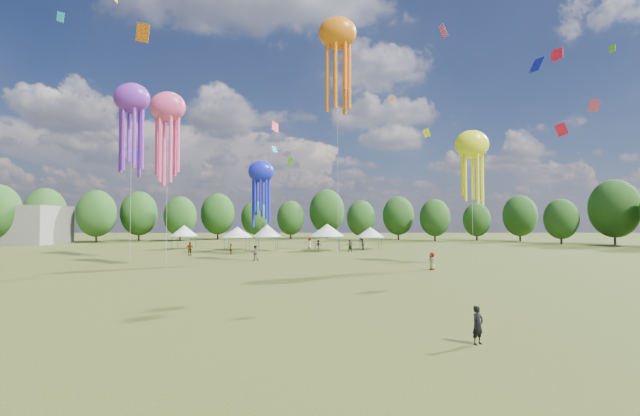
{
  "coord_description": "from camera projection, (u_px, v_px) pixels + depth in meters",
  "views": [
    {
      "loc": [
        2.69,
        -19.16,
        5.07
      ],
      "look_at": [
        2.79,
        15.0,
        6.0
      ],
      "focal_mm": 24.37,
      "sensor_mm": 36.0,
      "label": 1
    }
  ],
  "objects": [
    {
      "name": "spectators_far",
      "position": [
        321.0,
        247.0,
        67.29
      ],
      "size": [
        30.76,
        33.32,
        1.92
      ],
      "color": "gray",
      "rests_on": "ground"
    },
    {
      "name": "ground",
      "position": [
        257.0,
        335.0,
        19.01
      ],
      "size": [
        300.0,
        300.0,
        0.0
      ],
      "primitive_type": "plane",
      "color": "#384416",
      "rests_on": "ground"
    },
    {
      "name": "treeline",
      "position": [
        284.0,
        212.0,
        81.67
      ],
      "size": [
        201.57,
        95.24,
        13.43
      ],
      "color": "#38281C",
      "rests_on": "ground"
    },
    {
      "name": "observer_main",
      "position": [
        478.0,
        325.0,
        17.65
      ],
      "size": [
        0.68,
        0.61,
        1.56
      ],
      "primitive_type": "imported",
      "rotation": [
        0.0,
        0.0,
        0.53
      ],
      "color": "black",
      "rests_on": "ground"
    },
    {
      "name": "festival_tents",
      "position": [
        280.0,
        231.0,
        72.66
      ],
      "size": [
        36.86,
        9.37,
        4.4
      ],
      "color": "#47474C",
      "rests_on": "ground"
    },
    {
      "name": "small_kites",
      "position": [
        296.0,
        45.0,
        60.28
      ],
      "size": [
        82.77,
        54.44,
        45.6
      ],
      "color": "#F44884",
      "rests_on": "ground"
    },
    {
      "name": "show_kites",
      "position": [
        263.0,
        109.0,
        52.77
      ],
      "size": [
        45.81,
        12.88,
        30.73
      ],
      "color": "#F44884",
      "rests_on": "ground"
    },
    {
      "name": "spectator_near",
      "position": [
        255.0,
        253.0,
        53.73
      ],
      "size": [
        0.93,
        0.73,
        1.87
      ],
      "primitive_type": "imported",
      "rotation": [
        0.0,
        0.0,
        3.17
      ],
      "color": "gray",
      "rests_on": "ground"
    }
  ]
}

